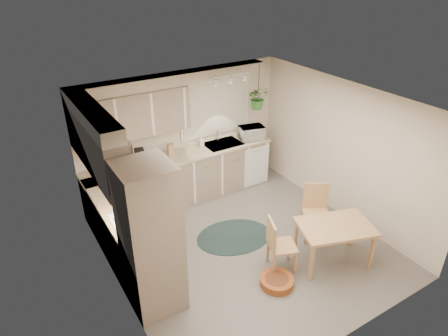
{
  "coord_description": "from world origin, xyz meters",
  "views": [
    {
      "loc": [
        -2.96,
        -4.18,
        4.14
      ],
      "look_at": [
        -0.05,
        0.55,
        1.19
      ],
      "focal_mm": 32.0,
      "sensor_mm": 36.0,
      "label": 1
    }
  ],
  "objects": [
    {
      "name": "pet_bed",
      "position": [
        -0.09,
        -0.96,
        0.06
      ],
      "size": [
        0.56,
        0.56,
        0.11
      ],
      "primitive_type": "cylinder",
      "rotation": [
        0.0,
        0.0,
        0.18
      ],
      "color": "#A75621",
      "rests_on": "floor"
    },
    {
      "name": "soffit_left",
      "position": [
        -1.85,
        1.0,
        2.3
      ],
      "size": [
        0.3,
        2.0,
        0.2
      ],
      "primitive_type": "cube",
      "color": "beige",
      "rests_on": "wall_left"
    },
    {
      "name": "oven_stack",
      "position": [
        -1.68,
        -0.38,
        1.05
      ],
      "size": [
        0.65,
        0.65,
        2.1
      ],
      "primitive_type": "cube",
      "color": "gray",
      "rests_on": "floor"
    },
    {
      "name": "chair_back",
      "position": [
        1.11,
        -0.42,
        0.46
      ],
      "size": [
        0.6,
        0.6,
        0.93
      ],
      "primitive_type": "cube",
      "rotation": [
        0.0,
        0.0,
        2.58
      ],
      "color": "tan",
      "rests_on": "floor"
    },
    {
      "name": "upper_cab_left",
      "position": [
        -1.82,
        1.0,
        1.83
      ],
      "size": [
        0.35,
        2.0,
        0.75
      ],
      "primitive_type": "cube",
      "color": "gray",
      "rests_on": "wall_left"
    },
    {
      "name": "microwave",
      "position": [
        1.3,
        1.7,
        1.1
      ],
      "size": [
        0.53,
        0.36,
        0.33
      ],
      "primitive_type": "imported",
      "rotation": [
        0.0,
        0.0,
        -0.21
      ],
      "color": "silver",
      "rests_on": "counter_back"
    },
    {
      "name": "wall_oven_face",
      "position": [
        -1.35,
        -0.38,
        1.05
      ],
      "size": [
        0.02,
        0.56,
        0.58
      ],
      "primitive_type": "cube",
      "color": "silver",
      "rests_on": "oven_stack"
    },
    {
      "name": "knife_block",
      "position": [
        -0.37,
        1.85,
        1.06
      ],
      "size": [
        0.12,
        0.12,
        0.24
      ],
      "primitive_type": "cube",
      "rotation": [
        0.0,
        0.0,
        -0.1
      ],
      "color": "tan",
      "rests_on": "counter_back"
    },
    {
      "name": "track_light_bar",
      "position": [
        0.7,
        1.55,
        2.33
      ],
      "size": [
        0.8,
        0.04,
        0.04
      ],
      "primitive_type": "cube",
      "color": "silver",
      "rests_on": "ceiling"
    },
    {
      "name": "floor",
      "position": [
        0.0,
        0.0,
        0.0
      ],
      "size": [
        4.2,
        4.2,
        0.0
      ],
      "primitive_type": "plane",
      "color": "#68625C",
      "rests_on": "ground"
    },
    {
      "name": "base_cab_back",
      "position": [
        -0.2,
        1.8,
        0.45
      ],
      "size": [
        3.6,
        0.6,
        0.9
      ],
      "primitive_type": "cube",
      "color": "gray",
      "rests_on": "floor"
    },
    {
      "name": "wall_left",
      "position": [
        -2.0,
        0.0,
        1.2
      ],
      "size": [
        0.04,
        4.2,
        2.4
      ],
      "primitive_type": "cube",
      "color": "beige",
      "rests_on": "floor"
    },
    {
      "name": "cooktop",
      "position": [
        -1.68,
        0.3,
        0.94
      ],
      "size": [
        0.52,
        0.58,
        0.02
      ],
      "primitive_type": "cube",
      "color": "silver",
      "rests_on": "counter_left"
    },
    {
      "name": "soffit_back",
      "position": [
        -0.2,
        1.95,
        2.3
      ],
      "size": [
        3.6,
        0.3,
        0.2
      ],
      "primitive_type": "cube",
      "color": "beige",
      "rests_on": "wall_back"
    },
    {
      "name": "wall_front",
      "position": [
        0.0,
        -2.1,
        1.2
      ],
      "size": [
        4.0,
        0.04,
        2.4
      ],
      "primitive_type": "cube",
      "color": "beige",
      "rests_on": "floor"
    },
    {
      "name": "coffee_maker",
      "position": [
        -0.98,
        1.8,
        1.09
      ],
      "size": [
        0.21,
        0.24,
        0.29
      ],
      "primitive_type": "cube",
      "rotation": [
        0.0,
        0.0,
        -0.25
      ],
      "color": "black",
      "rests_on": "counter_back"
    },
    {
      "name": "window_frame",
      "position": [
        0.7,
        2.08,
        1.6
      ],
      "size": [
        1.5,
        0.02,
        1.1
      ],
      "primitive_type": "cube",
      "color": "white",
      "rests_on": "wall_back"
    },
    {
      "name": "upper_cab_back",
      "position": [
        -1.0,
        1.93,
        1.83
      ],
      "size": [
        2.0,
        0.35,
        0.75
      ],
      "primitive_type": "cube",
      "color": "gray",
      "rests_on": "wall_back"
    },
    {
      "name": "toaster",
      "position": [
        -0.72,
        1.82,
        1.02
      ],
      "size": [
        0.29,
        0.19,
        0.17
      ],
      "primitive_type": "cube",
      "rotation": [
        0.0,
        0.0,
        0.1
      ],
      "color": "#AFB3B7",
      "rests_on": "counter_back"
    },
    {
      "name": "window_blinds",
      "position": [
        0.7,
        2.07,
        1.6
      ],
      "size": [
        1.4,
        0.02,
        1.0
      ],
      "primitive_type": "cube",
      "color": "silver",
      "rests_on": "wall_back"
    },
    {
      "name": "counter_back",
      "position": [
        -0.2,
        1.79,
        0.92
      ],
      "size": [
        3.64,
        0.64,
        0.04
      ],
      "primitive_type": "cube",
      "color": "#C4A98F",
      "rests_on": "base_cab_back"
    },
    {
      "name": "sink",
      "position": [
        0.7,
        1.8,
        0.9
      ],
      "size": [
        0.7,
        0.48,
        0.1
      ],
      "primitive_type": "cube",
      "color": "#AFB3B7",
      "rests_on": "counter_back"
    },
    {
      "name": "soap_bottle",
      "position": [
        0.3,
        1.95,
        0.99
      ],
      "size": [
        0.11,
        0.21,
        0.09
      ],
      "primitive_type": "imported",
      "rotation": [
        0.0,
        0.0,
        0.08
      ],
      "color": "silver",
      "rests_on": "counter_back"
    },
    {
      "name": "chair_left",
      "position": [
        0.18,
        -0.71,
        0.43
      ],
      "size": [
        0.52,
        0.52,
        0.86
      ],
      "primitive_type": "cube",
      "rotation": [
        0.0,
        0.0,
        -1.95
      ],
      "color": "tan",
      "rests_on": "floor"
    },
    {
      "name": "wall_clock",
      "position": [
        0.15,
        2.07,
        2.18
      ],
      "size": [
        0.3,
        0.03,
        0.3
      ],
      "primitive_type": "cylinder",
      "rotation": [
        1.57,
        0.0,
        0.0
      ],
      "color": "#E9B152",
      "rests_on": "wall_back"
    },
    {
      "name": "range_hood",
      "position": [
        -1.7,
        0.3,
        1.4
      ],
      "size": [
        0.4,
        0.6,
        0.14
      ],
      "primitive_type": "cube",
      "color": "silver",
      "rests_on": "upper_cab_left"
    },
    {
      "name": "wall_back",
      "position": [
        0.0,
        2.1,
        1.2
      ],
      "size": [
        4.0,
        0.04,
        2.4
      ],
      "primitive_type": "cube",
      "color": "beige",
      "rests_on": "floor"
    },
    {
      "name": "base_cab_left",
      "position": [
        -1.7,
        0.88,
        0.45
      ],
      "size": [
        0.6,
        1.85,
        0.9
      ],
      "primitive_type": "cube",
      "color": "gray",
      "rests_on": "floor"
    },
    {
      "name": "dishwasher_front",
      "position": [
        1.3,
        1.49,
        0.42
      ],
      "size": [
        0.58,
        0.02,
        0.83
      ],
      "primitive_type": "cube",
      "color": "silver",
      "rests_on": "base_cab_back"
    },
    {
      "name": "dining_table",
      "position": [
        0.91,
        -1.0,
        0.33
      ],
      "size": [
        1.23,
        1.01,
        0.67
      ],
      "primitive_type": "cube",
      "rotation": [
        0.0,
        0.0,
        -0.33
      ],
      "color": "tan",
      "rests_on": "floor"
    },
    {
      "name": "ceiling",
      "position": [
        0.0,
        0.0,
        2.4
      ],
      "size": [
        4.2,
        4.2,
        0.0
      ],
      "primitive_type": "plane",
      "color": "white",
      "rests_on": "wall_back"
    },
    {
      "name": "wall_right",
      "position": [
        2.0,
        0.0,
        1.2
      ],
      "size": [
        0.04,
        4.2,
        2.4
      ],
      "primitive_type": "cube",
      "color": "beige",
      "rests_on": "floor"
    },
    {
      "name": "counter_left",
      "position": [
        -1.69,
        0.88,
        0.92
      ],
      "size": [
        0.64,
        1.89,
        0.04
      ],
      "primitive_type": "cube",
      "color": "#C4A98F",
      "rests_on": "base_cab_left"
    },
    {
      "name": "braided_rug",
      "position": [
        -0.02,
        0.28,
        0.01
      ],
      "size": [
        1.43,
        1.19,
        0.01
      ],
      "primitive_type": "ellipsoid",
      "rotation": [
        0.0,
        0.0,
        -0.21
      ],
      "color": "black",
      "rests_on": "floor"
    },
    {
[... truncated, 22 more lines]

